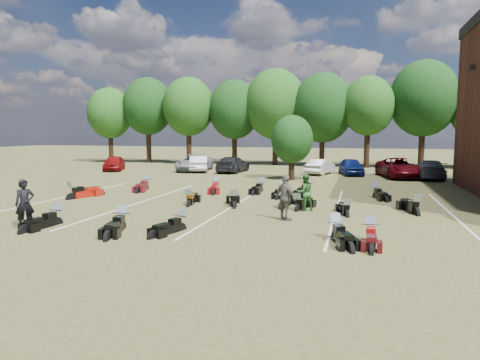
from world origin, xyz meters
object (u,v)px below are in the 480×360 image
(person_green, at_px, (305,192))
(motorcycle_14, at_px, (146,189))
(car_4, at_px, (351,167))
(person_grey, at_px, (286,198))
(motorcycle_3, at_px, (181,230))
(car_0, at_px, (114,163))
(person_black, at_px, (25,204))
(motorcycle_7, at_px, (72,199))

(person_green, relative_size, motorcycle_14, 0.74)
(car_4, xyz_separation_m, person_grey, (-2.27, -20.18, 0.24))
(person_green, bearing_deg, motorcycle_14, -52.65)
(person_grey, relative_size, motorcycle_3, 0.96)
(car_0, xyz_separation_m, motorcycle_14, (9.28, -11.27, -0.71))
(car_4, height_order, person_green, person_green)
(person_black, xyz_separation_m, person_grey, (9.33, 4.06, 0.01))
(person_green, bearing_deg, car_0, -67.61)
(person_black, distance_m, person_green, 11.79)
(car_0, bearing_deg, person_green, -62.05)
(person_black, height_order, motorcycle_7, person_black)
(car_0, distance_m, person_grey, 26.80)
(person_black, relative_size, motorcycle_3, 0.95)
(person_black, xyz_separation_m, motorcycle_3, (5.82, 1.27, -0.94))
(person_green, xyz_separation_m, person_grey, (-0.49, -2.48, 0.09))
(person_grey, bearing_deg, person_black, 61.17)
(motorcycle_7, relative_size, motorcycle_14, 1.09)
(person_grey, xyz_separation_m, motorcycle_3, (-3.50, -2.80, -0.95))
(car_0, relative_size, car_4, 1.01)
(car_4, xyz_separation_m, motorcycle_3, (-5.77, -22.98, -0.71))
(motorcycle_7, xyz_separation_m, motorcycle_14, (1.99, 4.71, 0.00))
(car_0, bearing_deg, motorcycle_3, -76.47)
(motorcycle_3, bearing_deg, person_grey, 56.10)
(car_4, bearing_deg, person_green, -107.69)
(person_black, bearing_deg, car_0, 67.46)
(car_0, bearing_deg, person_black, -89.15)
(person_green, bearing_deg, car_4, -124.71)
(motorcycle_14, bearing_deg, person_green, -33.78)
(person_black, distance_m, person_grey, 10.17)
(person_green, xyz_separation_m, motorcycle_14, (-10.66, 4.68, -0.86))
(motorcycle_14, bearing_deg, motorcycle_3, -66.25)
(motorcycle_7, bearing_deg, car_0, -47.16)
(car_0, height_order, car_4, car_0)
(car_0, relative_size, person_green, 2.44)
(person_black, bearing_deg, motorcycle_7, 66.75)
(person_green, distance_m, motorcycle_3, 6.67)
(motorcycle_3, height_order, motorcycle_7, motorcycle_7)
(person_grey, bearing_deg, motorcycle_3, 76.25)
(car_0, distance_m, motorcycle_7, 17.58)
(car_4, xyz_separation_m, person_black, (-11.60, -24.24, 0.23))
(person_grey, distance_m, motorcycle_14, 12.47)
(person_black, distance_m, motorcycle_7, 7.16)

